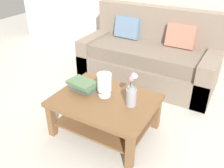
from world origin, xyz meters
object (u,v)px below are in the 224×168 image
Objects in this scene: glass_hurricane_vase at (104,83)px; flower_pitcher at (131,93)px; couch at (149,57)px; coffee_table at (105,108)px; book_stack_main at (83,85)px.

flower_pitcher is (0.32, -0.02, -0.01)m from glass_hurricane_vase.
couch is 1.43m from flower_pitcher.
glass_hurricane_vase reaches higher than coffee_table.
coffee_table is 3.21× the size of book_stack_main.
coffee_table is 0.36m from book_stack_main.
coffee_table is 2.97× the size of flower_pitcher.
couch is at bearing 92.95° from coffee_table.
couch reaches higher than flower_pitcher.
book_stack_main reaches higher than coffee_table.
flower_pitcher reaches higher than glass_hurricane_vase.
flower_pitcher is (0.60, -0.01, 0.09)m from book_stack_main.
glass_hurricane_vase is (0.27, 0.01, 0.09)m from book_stack_main.
couch is 1.39m from coffee_table.
glass_hurricane_vase reaches higher than book_stack_main.
coffee_table is 4.07× the size of glass_hurricane_vase.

